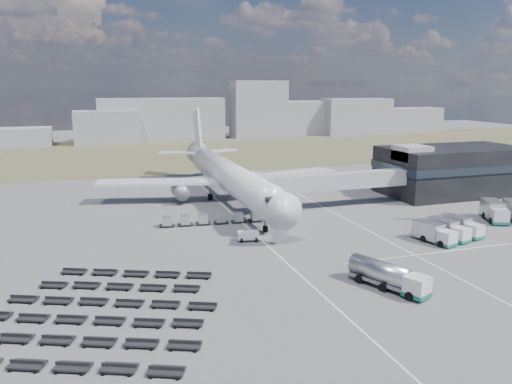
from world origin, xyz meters
name	(u,v)px	position (x,y,z in m)	size (l,w,h in m)	color
ground	(286,249)	(0.00, 0.00, 0.00)	(420.00, 420.00, 0.00)	#565659
grass_strip	(170,152)	(0.00, 110.00, 0.01)	(420.00, 90.00, 0.01)	brown
lane_markings	(338,237)	(9.77, 3.00, 0.01)	(47.12, 110.00, 0.01)	silver
terminal	(452,169)	(47.77, 23.96, 5.25)	(30.40, 16.40, 11.00)	black
jet_bridge	(325,182)	(15.90, 20.42, 5.05)	(30.30, 3.80, 7.05)	#939399
airliner	(227,175)	(0.00, 32.38, 5.29)	(51.59, 64.53, 17.62)	silver
skyline	(116,120)	(-15.77, 150.98, 8.57)	(316.54, 24.74, 24.77)	gray
fuel_tanker	(388,276)	(5.97, -16.80, 1.57)	(6.22, 9.85, 3.14)	silver
pushback_tug	(248,236)	(-4.00, 5.43, 0.72)	(3.16, 1.78, 1.44)	silver
catering_truck	(255,182)	(9.08, 41.99, 1.58)	(3.71, 7.07, 3.09)	silver
service_trucks_near	(448,230)	(25.25, -3.13, 1.46)	(10.24, 8.69, 2.69)	silver
service_trucks_far	(506,212)	(41.52, 2.26, 1.68)	(9.01, 9.63, 3.08)	silver
uld_row	(212,219)	(-7.09, 16.01, 0.95)	(17.58, 3.18, 1.59)	black
baggage_dollies	(97,312)	(-26.09, -13.35, 0.35)	(28.64, 28.90, 0.71)	black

